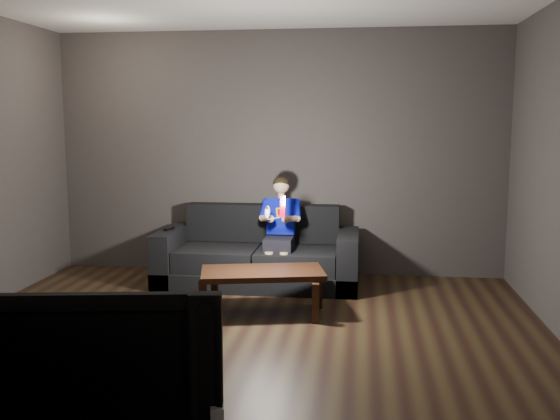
# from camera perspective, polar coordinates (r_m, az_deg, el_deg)

# --- Properties ---
(floor) EXTENTS (5.00, 5.00, 0.00)m
(floor) POSITION_cam_1_polar(r_m,az_deg,el_deg) (4.82, -4.26, -12.67)
(floor) COLOR black
(floor) RESTS_ON ground
(back_wall) EXTENTS (5.00, 0.04, 2.70)m
(back_wall) POSITION_cam_1_polar(r_m,az_deg,el_deg) (6.98, -0.22, 5.19)
(back_wall) COLOR #403A38
(back_wall) RESTS_ON ground
(front_wall) EXTENTS (5.00, 0.04, 2.70)m
(front_wall) POSITION_cam_1_polar(r_m,az_deg,el_deg) (2.15, -18.22, -1.91)
(front_wall) COLOR #403A38
(front_wall) RESTS_ON ground
(sofa) EXTENTS (2.09, 0.90, 0.81)m
(sofa) POSITION_cam_1_polar(r_m,az_deg,el_deg) (6.59, -1.98, -4.53)
(sofa) COLOR black
(sofa) RESTS_ON floor
(child) EXTENTS (0.43, 0.52, 1.05)m
(child) POSITION_cam_1_polar(r_m,az_deg,el_deg) (6.43, 0.01, -1.07)
(child) COLOR black
(child) RESTS_ON sofa
(wii_remote_red) EXTENTS (0.05, 0.08, 0.22)m
(wii_remote_red) POSITION_cam_1_polar(r_m,az_deg,el_deg) (5.99, 0.27, 0.31)
(wii_remote_red) COLOR red
(wii_remote_red) RESTS_ON child
(nunchuk_white) EXTENTS (0.06, 0.09, 0.14)m
(nunchuk_white) POSITION_cam_1_polar(r_m,az_deg,el_deg) (6.02, -1.16, -0.20)
(nunchuk_white) COLOR silver
(nunchuk_white) RESTS_ON child
(wii_remote_black) EXTENTS (0.07, 0.16, 0.03)m
(wii_remote_black) POSITION_cam_1_polar(r_m,az_deg,el_deg) (6.68, -10.09, -1.69)
(wii_remote_black) COLOR black
(wii_remote_black) RESTS_ON sofa
(coffee_table) EXTENTS (1.17, 0.76, 0.39)m
(coffee_table) POSITION_cam_1_polar(r_m,az_deg,el_deg) (5.59, -1.61, -6.04)
(coffee_table) COLOR black
(coffee_table) RESTS_ON floor
(tv) EXTENTS (1.09, 0.32, 0.62)m
(tv) POSITION_cam_1_polar(r_m,az_deg,el_deg) (2.55, -17.73, -13.45)
(tv) COLOR black
(tv) RESTS_ON media_console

